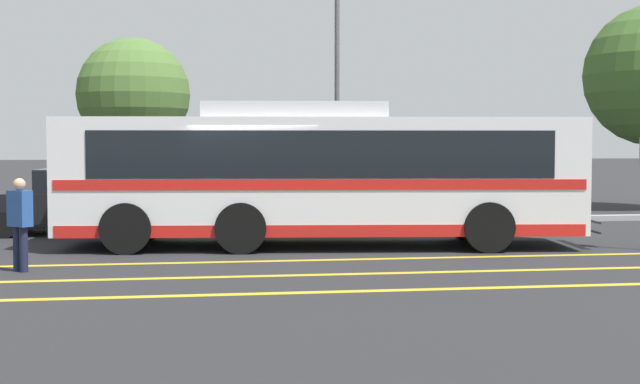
{
  "coord_description": "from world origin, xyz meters",
  "views": [
    {
      "loc": [
        -1.35,
        -18.25,
        2.12
      ],
      "look_at": [
        1.47,
        0.01,
        1.14
      ],
      "focal_mm": 50.0,
      "sensor_mm": 36.0,
      "label": 1
    }
  ],
  "objects_px": {
    "parked_car_2": "(299,201)",
    "tree_1": "(133,95)",
    "pedestrian_0": "(20,219)",
    "parked_car_1": "(78,201)",
    "transit_bus": "(319,173)",
    "street_lamp": "(337,26)"
  },
  "relations": [
    {
      "from": "transit_bus",
      "to": "pedestrian_0",
      "type": "xyz_separation_m",
      "value": [
        -5.49,
        -2.9,
        -0.65
      ]
    },
    {
      "from": "transit_bus",
      "to": "street_lamp",
      "type": "distance_m",
      "value": 7.66
    },
    {
      "from": "pedestrian_0",
      "to": "tree_1",
      "type": "relative_size",
      "value": 0.3
    },
    {
      "from": "parked_car_2",
      "to": "tree_1",
      "type": "height_order",
      "value": "tree_1"
    },
    {
      "from": "parked_car_2",
      "to": "street_lamp",
      "type": "bearing_deg",
      "value": 149.5
    },
    {
      "from": "parked_car_2",
      "to": "pedestrian_0",
      "type": "relative_size",
      "value": 2.61
    },
    {
      "from": "street_lamp",
      "to": "tree_1",
      "type": "distance_m",
      "value": 6.23
    },
    {
      "from": "parked_car_2",
      "to": "pedestrian_0",
      "type": "xyz_separation_m",
      "value": [
        -5.57,
        -6.86,
        0.19
      ]
    },
    {
      "from": "parked_car_1",
      "to": "parked_car_2",
      "type": "distance_m",
      "value": 5.37
    },
    {
      "from": "pedestrian_0",
      "to": "parked_car_1",
      "type": "bearing_deg",
      "value": -47.63
    },
    {
      "from": "parked_car_1",
      "to": "pedestrian_0",
      "type": "bearing_deg",
      "value": 179.3
    },
    {
      "from": "parked_car_2",
      "to": "tree_1",
      "type": "relative_size",
      "value": 0.79
    },
    {
      "from": "parked_car_2",
      "to": "tree_1",
      "type": "distance_m",
      "value": 6.64
    },
    {
      "from": "parked_car_1",
      "to": "tree_1",
      "type": "bearing_deg",
      "value": -12.03
    },
    {
      "from": "parked_car_1",
      "to": "street_lamp",
      "type": "height_order",
      "value": "street_lamp"
    },
    {
      "from": "parked_car_2",
      "to": "transit_bus",
      "type": "bearing_deg",
      "value": -1.84
    },
    {
      "from": "transit_bus",
      "to": "tree_1",
      "type": "relative_size",
      "value": 2.12
    },
    {
      "from": "transit_bus",
      "to": "pedestrian_0",
      "type": "distance_m",
      "value": 6.25
    },
    {
      "from": "transit_bus",
      "to": "pedestrian_0",
      "type": "relative_size",
      "value": 7.07
    },
    {
      "from": "transit_bus",
      "to": "parked_car_1",
      "type": "xyz_separation_m",
      "value": [
        -5.27,
        3.58,
        -0.76
      ]
    },
    {
      "from": "transit_bus",
      "to": "parked_car_2",
      "type": "height_order",
      "value": "transit_bus"
    },
    {
      "from": "parked_car_1",
      "to": "street_lamp",
      "type": "bearing_deg",
      "value": -65.98
    }
  ]
}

